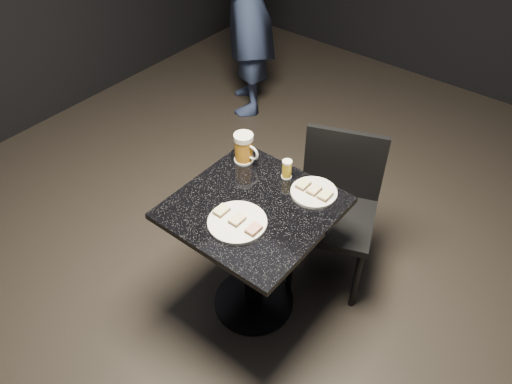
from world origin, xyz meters
TOP-DOWN VIEW (x-y plane):
  - floor at (0.00, 0.00)m, footprint 6.00×6.00m
  - plate_large at (0.02, -0.13)m, footprint 0.27×0.27m
  - plate_small at (0.17, 0.24)m, footprint 0.22×0.22m
  - patron at (-1.33, 1.58)m, footprint 0.75×0.75m
  - table at (0.00, 0.00)m, footprint 0.70×0.70m
  - beer_mug at (-0.24, 0.23)m, footprint 0.15×0.10m
  - beer_tumbler at (-0.00, 0.26)m, footprint 0.05×0.05m
  - chair at (0.17, 0.50)m, footprint 0.55×0.55m
  - canapes_on_plate_large at (0.02, -0.13)m, footprint 0.24×0.07m
  - canapes_on_plate_small at (0.17, 0.24)m, footprint 0.17×0.07m

SIDE VIEW (x-z plane):
  - floor at x=0.00m, z-range 0.00..0.00m
  - chair at x=0.17m, z-range 0.06..0.94m
  - table at x=0.00m, z-range 0.13..0.88m
  - plate_large at x=0.02m, z-range 0.75..0.76m
  - plate_small at x=0.17m, z-range 0.75..0.76m
  - canapes_on_plate_large at x=0.02m, z-range 0.76..0.78m
  - canapes_on_plate_small at x=0.17m, z-range 0.76..0.78m
  - beer_tumbler at x=0.00m, z-range 0.75..0.85m
  - beer_mug at x=-0.24m, z-range 0.75..0.91m
  - patron at x=-1.33m, z-range 0.00..1.76m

